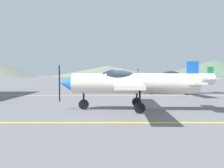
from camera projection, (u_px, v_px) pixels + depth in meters
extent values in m
plane|color=slate|center=(134.00, 108.00, 13.48)|extent=(400.00, 400.00, 0.00)
cube|color=yellow|center=(144.00, 123.00, 9.51)|extent=(80.00, 0.16, 0.01)
cube|color=yellow|center=(126.00, 95.00, 21.12)|extent=(80.00, 0.16, 0.01)
cylinder|color=silver|center=(135.00, 83.00, 12.80)|extent=(7.35, 1.52, 1.18)
cone|color=blue|center=(67.00, 83.00, 13.00)|extent=(0.80, 1.04, 1.00)
cube|color=black|center=(60.00, 83.00, 13.02)|extent=(0.05, 0.13, 2.15)
ellipsoid|color=#1E2833|center=(119.00, 77.00, 12.83)|extent=(2.19, 1.07, 0.97)
cube|color=silver|center=(128.00, 83.00, 12.81)|extent=(1.62, 9.49, 0.17)
cube|color=silver|center=(193.00, 83.00, 12.63)|extent=(0.88, 2.82, 0.11)
cube|color=blue|center=(193.00, 72.00, 12.60)|extent=(0.68, 0.16, 1.29)
cylinder|color=black|center=(84.00, 95.00, 12.98)|extent=(0.11, 0.11, 1.08)
cylinder|color=black|center=(84.00, 104.00, 13.01)|extent=(0.61, 0.16, 0.60)
cylinder|color=black|center=(137.00, 94.00, 14.00)|extent=(0.11, 0.11, 1.08)
cylinder|color=black|center=(137.00, 102.00, 14.03)|extent=(0.61, 0.16, 0.60)
cylinder|color=black|center=(140.00, 98.00, 11.64)|extent=(0.11, 0.11, 1.08)
cylinder|color=black|center=(140.00, 108.00, 11.67)|extent=(0.61, 0.16, 0.60)
cylinder|color=white|center=(180.00, 79.00, 22.87)|extent=(7.38, 1.88, 1.18)
cone|color=#1E8C3F|center=(143.00, 79.00, 22.49)|extent=(0.85, 1.07, 1.00)
cube|color=black|center=(139.00, 79.00, 22.45)|extent=(0.06, 0.13, 2.15)
ellipsoid|color=#1E2833|center=(172.00, 76.00, 22.76)|extent=(2.23, 1.17, 0.97)
cube|color=white|center=(176.00, 78.00, 22.82)|extent=(2.09, 9.52, 0.17)
cube|color=white|center=(211.00, 78.00, 23.18)|extent=(1.02, 2.85, 0.11)
cube|color=#1E8C3F|center=(211.00, 73.00, 23.15)|extent=(0.69, 0.19, 1.29)
cylinder|color=black|center=(152.00, 86.00, 22.62)|extent=(0.11, 0.11, 1.08)
cylinder|color=black|center=(152.00, 91.00, 22.64)|extent=(0.61, 0.19, 0.60)
cylinder|color=black|center=(178.00, 85.00, 24.10)|extent=(0.11, 0.11, 1.08)
cylinder|color=black|center=(178.00, 90.00, 24.12)|extent=(0.61, 0.19, 0.60)
cylinder|color=black|center=(187.00, 86.00, 21.75)|extent=(0.11, 0.11, 1.08)
cylinder|color=black|center=(187.00, 92.00, 21.77)|extent=(0.61, 0.19, 0.60)
cone|color=slate|center=(109.00, 71.00, 152.89)|extent=(76.75, 76.75, 7.45)
cone|color=#4C6651|center=(214.00, 68.00, 154.87)|extent=(81.75, 81.75, 11.23)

